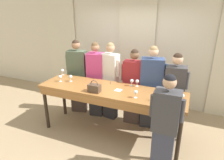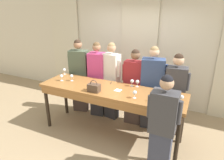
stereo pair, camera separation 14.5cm
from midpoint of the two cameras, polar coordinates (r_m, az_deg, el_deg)
The scene contains 23 objects.
ground_plane at distance 4.26m, azimuth 0.56°, elevation -14.97°, with size 18.00×18.00×0.00m, color tan.
wall_back at distance 5.19m, azimuth 8.58°, elevation 8.44°, with size 12.00×0.06×2.80m.
curtain_panel_left at distance 6.15m, azimuth -12.33°, elevation 9.58°, with size 0.92×0.03×2.69m.
curtain_panel_center at distance 5.14m, azimuth 8.33°, elevation 7.70°, with size 0.92×0.03×2.69m.
tasting_bar at distance 3.78m, azimuth 0.46°, elevation -3.96°, with size 2.80×0.77×1.00m.
wine_bottle at distance 3.33m, azimuth 16.51°, elevation -4.21°, with size 0.08×0.08×0.35m.
handbag at distance 3.63m, azimuth -4.04°, elevation -2.18°, with size 0.22×0.13×0.22m.
wine_glass_front_left at distance 4.63m, azimuth -12.62°, elevation 2.77°, with size 0.07×0.07×0.14m.
wine_glass_front_mid at distance 4.19m, azimuth -10.51°, elevation 1.03°, with size 0.07×0.07×0.14m.
wine_glass_front_right at distance 3.86m, azimuth 8.34°, elevation -0.56°, with size 0.07×0.07×0.14m.
wine_glass_center_left at distance 3.41m, azimuth 20.46°, elevation -4.70°, with size 0.07×0.07×0.14m.
wine_glass_center_mid at distance 4.24m, azimuth -13.31°, elevation 1.03°, with size 0.07×0.07×0.14m.
wine_glass_center_right at distance 3.39m, azimuth 7.73°, elevation -3.66°, with size 0.07×0.07×0.14m.
wine_glass_back_left at distance 3.87m, azimuth 6.81°, elevation -0.40°, with size 0.07×0.07×0.14m.
napkin at distance 3.69m, azimuth 2.85°, elevation -2.96°, with size 0.13×0.13×0.00m.
pen at distance 4.04m, azimuth 0.77°, elevation -0.78°, with size 0.04×0.13×0.01m.
guest_olive_jacket at distance 4.79m, azimuth -8.38°, elevation 1.11°, with size 0.53×0.34×1.76m.
guest_pink_top at distance 4.56m, azimuth -3.28°, elevation 0.13°, with size 0.48×0.32×1.74m.
guest_cream_sweater at distance 4.40m, azimuth 0.81°, elevation -0.20°, with size 0.47×0.28×1.76m.
guest_striped_shirt at distance 4.25m, azimuth 7.30°, elevation -2.08°, with size 0.54×0.25×1.66m.
guest_navy_coat at distance 4.15m, azimuth 12.23°, elevation -2.42°, with size 0.56×0.34×1.76m.
guest_beige_cap at distance 4.11m, azimuth 18.37°, elevation -3.90°, with size 0.50×0.29×1.66m.
host_pouring at distance 3.03m, azimuth 15.51°, elevation -13.07°, with size 0.48×0.26×1.64m.
Camera 2 is at (1.49, -3.12, 2.48)m, focal length 32.00 mm.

